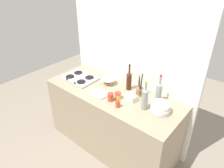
{
  "coord_description": "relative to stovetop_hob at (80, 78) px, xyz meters",
  "views": [
    {
      "loc": [
        1.4,
        -1.67,
        2.29
      ],
      "look_at": [
        0.0,
        0.0,
        1.02
      ],
      "focal_mm": 32.87,
      "sensor_mm": 36.0,
      "label": 1
    }
  ],
  "objects": [
    {
      "name": "mixing_bowl",
      "position": [
        0.4,
        0.15,
        0.03
      ],
      "size": [
        0.19,
        0.19,
        0.08
      ],
      "color": "beige",
      "rests_on": "counter_block"
    },
    {
      "name": "counter_block",
      "position": [
        0.57,
        0.02,
        -0.46
      ],
      "size": [
        1.8,
        0.7,
        0.9
      ],
      "primitive_type": "cube",
      "color": "tan",
      "rests_on": "ground"
    },
    {
      "name": "backsplash_panel",
      "position": [
        0.57,
        0.4,
        0.37
      ],
      "size": [
        1.9,
        0.06,
        2.57
      ],
      "primitive_type": "cube",
      "color": "white",
      "rests_on": "ground"
    },
    {
      "name": "condiment_jar_rear",
      "position": [
        0.82,
        -0.17,
        0.03
      ],
      "size": [
        0.05,
        0.05,
        0.08
      ],
      "color": "#C64C2D",
      "rests_on": "counter_block"
    },
    {
      "name": "wine_bottle_mid_right",
      "position": [
        0.69,
        0.22,
        0.11
      ],
      "size": [
        0.07,
        0.07,
        0.35
      ],
      "color": "#472314",
      "rests_on": "counter_block"
    },
    {
      "name": "condiment_jar_spare",
      "position": [
        0.68,
        -0.13,
        0.03
      ],
      "size": [
        0.07,
        0.07,
        0.1
      ],
      "color": "#C64C2D",
      "rests_on": "counter_block"
    },
    {
      "name": "butter_dish",
      "position": [
        0.86,
        0.03,
        0.02
      ],
      "size": [
        0.15,
        0.12,
        0.07
      ],
      "primitive_type": "cube",
      "rotation": [
        0.0,
        0.0,
        -0.18
      ],
      "color": "white",
      "rests_on": "counter_block"
    },
    {
      "name": "condiment_jar_front",
      "position": [
        0.71,
        -0.04,
        0.03
      ],
      "size": [
        0.08,
        0.08,
        0.08
      ],
      "color": "gold",
      "rests_on": "counter_block"
    },
    {
      "name": "wine_bottle_mid_left",
      "position": [
        1.11,
        0.21,
        0.12
      ],
      "size": [
        0.07,
        0.07,
        0.35
      ],
      "color": "gray",
      "rests_on": "counter_block"
    },
    {
      "name": "plate_stack",
      "position": [
        1.23,
        0.05,
        0.04
      ],
      "size": [
        0.22,
        0.22,
        0.11
      ],
      "color": "white",
      "rests_on": "counter_block"
    },
    {
      "name": "ground_plane",
      "position": [
        0.57,
        0.02,
        -0.91
      ],
      "size": [
        6.0,
        6.0,
        0.0
      ],
      "primitive_type": "plane",
      "color": "gray",
      "rests_on": "ground"
    },
    {
      "name": "utensil_crock",
      "position": [
        0.88,
        0.19,
        0.06
      ],
      "size": [
        0.09,
        0.09,
        0.3
      ],
      "color": "#996B4C",
      "rests_on": "counter_block"
    },
    {
      "name": "wine_bottle_leftmost",
      "position": [
        1.06,
        -0.01,
        0.12
      ],
      "size": [
        0.07,
        0.07,
        0.35
      ],
      "color": "gray",
      "rests_on": "counter_block"
    },
    {
      "name": "stovetop_hob",
      "position": [
        0.0,
        0.0,
        0.0
      ],
      "size": [
        0.46,
        0.35,
        0.04
      ],
      "color": "#B2B2B7",
      "rests_on": "counter_block"
    },
    {
      "name": "cutting_board",
      "position": [
        0.49,
        -0.12,
        -0.01
      ],
      "size": [
        0.23,
        0.17,
        0.02
      ],
      "primitive_type": "cube",
      "rotation": [
        0.0,
        0.0,
        -0.09
      ],
      "color": "silver",
      "rests_on": "counter_block"
    }
  ]
}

